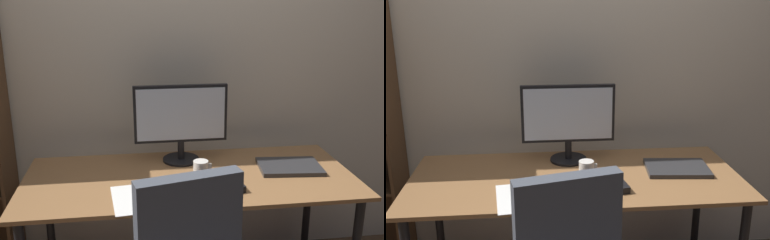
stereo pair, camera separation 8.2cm
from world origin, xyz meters
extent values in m
cube|color=beige|center=(0.00, 0.53, 1.30)|extent=(6.40, 0.10, 2.60)
cube|color=olive|center=(0.00, 0.00, 0.73)|extent=(1.66, 0.71, 0.02)
cylinder|color=black|center=(-0.77, 0.30, 0.36)|extent=(0.04, 0.04, 0.72)
cylinder|color=black|center=(0.77, 0.30, 0.36)|extent=(0.04, 0.04, 0.72)
cylinder|color=black|center=(-0.02, 0.22, 0.75)|extent=(0.20, 0.20, 0.01)
cylinder|color=black|center=(-0.02, 0.22, 0.80)|extent=(0.04, 0.04, 0.10)
cube|color=black|center=(-0.02, 0.22, 1.01)|extent=(0.50, 0.03, 0.31)
cube|color=silver|center=(-0.02, 0.20, 1.01)|extent=(0.47, 0.01, 0.28)
cube|color=black|center=(-0.02, -0.18, 0.75)|extent=(0.29, 0.12, 0.02)
cube|color=black|center=(0.20, -0.18, 0.76)|extent=(0.07, 0.10, 0.03)
cylinder|color=white|center=(0.05, -0.04, 0.79)|extent=(0.07, 0.07, 0.09)
cube|color=white|center=(0.10, -0.04, 0.79)|extent=(0.02, 0.01, 0.05)
cube|color=#2D2D30|center=(0.53, 0.02, 0.75)|extent=(0.34, 0.26, 0.02)
cube|color=white|center=(-0.27, -0.22, 0.74)|extent=(0.24, 0.32, 0.00)
cube|color=#4C331E|center=(-0.97, 0.32, 0.84)|extent=(0.02, 0.28, 1.67)
camera|label=1|loc=(-0.26, -2.01, 1.64)|focal=40.61mm
camera|label=2|loc=(-0.18, -2.02, 1.64)|focal=40.61mm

